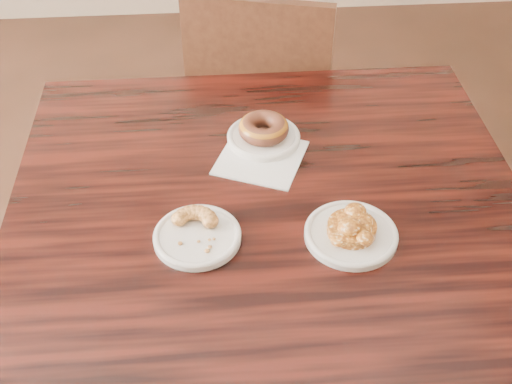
{
  "coord_description": "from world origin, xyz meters",
  "views": [
    {
      "loc": [
        0.11,
        -0.75,
        1.59
      ],
      "look_at": [
        0.17,
        0.13,
        0.8
      ],
      "focal_mm": 45.0,
      "sensor_mm": 36.0,
      "label": 1
    }
  ],
  "objects": [
    {
      "name": "plate_fritter",
      "position": [
        0.34,
        0.05,
        0.76
      ],
      "size": [
        0.17,
        0.17,
        0.01
      ],
      "primitive_type": "cylinder",
      "color": "silver",
      "rests_on": "cafe_table"
    },
    {
      "name": "chair_far",
      "position": [
        0.27,
        0.88,
        0.45
      ],
      "size": [
        0.52,
        0.52,
        0.9
      ],
      "primitive_type": null,
      "rotation": [
        0.0,
        0.0,
        2.88
      ],
      "color": "black",
      "rests_on": "floor"
    },
    {
      "name": "cruller_fragment",
      "position": [
        0.06,
        0.06,
        0.78
      ],
      "size": [
        0.1,
        0.1,
        0.03
      ],
      "primitive_type": null,
      "color": "brown",
      "rests_on": "plate_cruller"
    },
    {
      "name": "plate_cruller",
      "position": [
        0.06,
        0.06,
        0.76
      ],
      "size": [
        0.16,
        0.16,
        0.01
      ],
      "primitive_type": "cylinder",
      "color": "silver",
      "rests_on": "cafe_table"
    },
    {
      "name": "apple_fritter",
      "position": [
        0.34,
        0.05,
        0.78
      ],
      "size": [
        0.13,
        0.13,
        0.03
      ],
      "primitive_type": null,
      "color": "#4F2308",
      "rests_on": "plate_fritter"
    },
    {
      "name": "napkin",
      "position": [
        0.2,
        0.29,
        0.75
      ],
      "size": [
        0.22,
        0.22,
        0.0
      ],
      "primitive_type": "cube",
      "rotation": [
        0.0,
        0.0,
        -0.4
      ],
      "color": "white",
      "rests_on": "cafe_table"
    },
    {
      "name": "cafe_table",
      "position": [
        0.2,
        0.12,
        0.38
      ],
      "size": [
        1.01,
        1.01,
        0.75
      ],
      "primitive_type": "cube",
      "rotation": [
        0.0,
        0.0,
        0.0
      ],
      "color": "black",
      "rests_on": "floor"
    },
    {
      "name": "glazed_donut",
      "position": [
        0.21,
        0.34,
        0.79
      ],
      "size": [
        0.11,
        0.11,
        0.04
      ],
      "primitive_type": "torus",
      "color": "#955C15",
      "rests_on": "plate_donut"
    },
    {
      "name": "plate_donut",
      "position": [
        0.21,
        0.34,
        0.76
      ],
      "size": [
        0.16,
        0.16,
        0.01
      ],
      "primitive_type": "cylinder",
      "color": "white",
      "rests_on": "napkin"
    }
  ]
}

